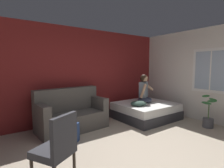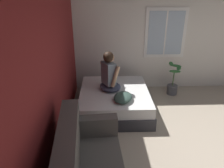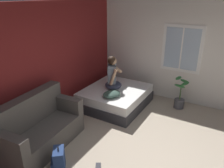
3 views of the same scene
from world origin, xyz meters
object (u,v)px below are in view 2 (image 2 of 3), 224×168
Objects in this scene: bed at (114,100)px; potted_plant at (173,83)px; person_seated at (109,75)px; throw_pillow at (123,97)px; cell_phone at (122,97)px.

potted_plant reaches higher than bed.
bed is 1.95× the size of person_seated.
potted_plant reaches higher than throw_pillow.
throw_pillow is at bearing -152.14° from person_seated.
bed is at bearing 115.76° from potted_plant.
potted_plant is at bearing -64.24° from bed.
person_seated is 1.86m from potted_plant.
cell_phone is at bearing 126.82° from potted_plant.
cell_phone is 0.17× the size of potted_plant.
throw_pillow is (-0.49, -0.26, -0.29)m from person_seated.
throw_pillow is 0.56× the size of potted_plant.
person_seated is 0.62m from throw_pillow.
bed is 3.55× the size of throw_pillow.
bed is at bearing -73.81° from cell_phone.
person_seated is at bearing 113.13° from potted_plant.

